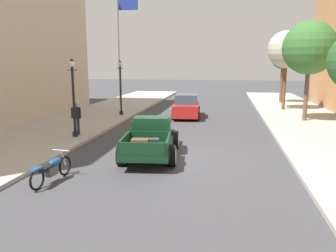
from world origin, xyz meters
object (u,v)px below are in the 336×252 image
object	(u,v)px
pedestrian_sidewalk_left	(76,117)
street_tree_farthest	(283,58)
car_background_red	(186,107)
street_lamp_far	(121,83)
hotrod_truck_dark_green	(151,137)
flagpole	(121,39)
street_tree_second	(309,48)
motorcycle_parked	(52,169)
street_tree_third	(287,50)
street_lamp_near	(73,92)

from	to	relation	value
pedestrian_sidewalk_left	street_tree_farthest	distance (m)	21.79
car_background_red	street_tree_farthest	xyz separation A→B (m)	(7.84, 9.81, 3.55)
street_lamp_far	pedestrian_sidewalk_left	bearing A→B (deg)	-90.66
hotrod_truck_dark_green	flagpole	size ratio (longest dim) A/B	0.55
street_tree_second	motorcycle_parked	bearing A→B (deg)	-128.08
motorcycle_parked	flagpole	distance (m)	18.95
street_tree_third	street_lamp_near	bearing A→B (deg)	-133.22
car_background_red	street_tree_third	bearing A→B (deg)	32.01
street_tree_third	motorcycle_parked	bearing A→B (deg)	-117.85
motorcycle_parked	street_lamp_far	size ratio (longest dim) A/B	0.55
hotrod_truck_dark_green	motorcycle_parked	size ratio (longest dim) A/B	2.39
street_tree_third	street_tree_farthest	world-z (taller)	street_tree_third
car_background_red	hotrod_truck_dark_green	bearing A→B (deg)	-91.26
street_tree_third	hotrod_truck_dark_green	bearing A→B (deg)	-116.80
hotrod_truck_dark_green	street_tree_farthest	distance (m)	21.97
motorcycle_parked	car_background_red	xyz separation A→B (m)	(2.61, 14.17, 0.33)
motorcycle_parked	street_lamp_near	world-z (taller)	street_lamp_near
flagpole	street_tree_third	distance (m)	13.18
pedestrian_sidewalk_left	street_tree_third	size ratio (longest dim) A/B	0.27
street_lamp_near	street_tree_third	distance (m)	17.56
flagpole	street_lamp_far	bearing A→B (deg)	-74.31
street_tree_third	flagpole	bearing A→B (deg)	-176.39
hotrod_truck_dark_green	motorcycle_parked	bearing A→B (deg)	-121.71
flagpole	pedestrian_sidewalk_left	bearing A→B (deg)	-84.53
street_lamp_far	street_tree_third	size ratio (longest dim) A/B	0.62
pedestrian_sidewalk_left	flagpole	xyz separation A→B (m)	(-1.09, 11.41, 4.68)
motorcycle_parked	hotrod_truck_dark_green	bearing A→B (deg)	58.29
car_background_red	flagpole	distance (m)	8.54
flagpole	street_tree_second	size ratio (longest dim) A/B	1.47
motorcycle_parked	street_lamp_far	world-z (taller)	street_lamp_far
street_tree_second	car_background_red	bearing A→B (deg)	173.33
street_tree_farthest	street_lamp_near	bearing A→B (deg)	-124.81
motorcycle_parked	street_tree_second	size ratio (longest dim) A/B	0.34
hotrod_truck_dark_green	street_lamp_near	world-z (taller)	street_lamp_near
pedestrian_sidewalk_left	street_tree_third	distance (m)	17.56
hotrod_truck_dark_green	pedestrian_sidewalk_left	world-z (taller)	pedestrian_sidewalk_left
car_background_red	street_lamp_near	bearing A→B (deg)	-119.67
street_lamp_near	street_tree_farthest	bearing A→B (deg)	55.19
car_background_red	street_lamp_near	distance (m)	9.48
pedestrian_sidewalk_left	street_tree_second	xyz separation A→B (m)	(12.53, 6.77, 3.63)
street_lamp_near	flagpole	xyz separation A→B (m)	(-1.21, 11.84, 3.39)
motorcycle_parked	street_tree_third	xyz separation A→B (m)	(9.89, 18.72, 4.39)
street_tree_farthest	street_tree_second	bearing A→B (deg)	-90.33
street_lamp_near	street_tree_farthest	world-z (taller)	street_tree_farthest
motorcycle_parked	car_background_red	world-z (taller)	car_background_red
pedestrian_sidewalk_left	street_lamp_far	xyz separation A→B (m)	(0.08, 7.22, 1.30)
hotrod_truck_dark_green	street_tree_farthest	xyz separation A→B (m)	(8.07, 20.13, 3.56)
hotrod_truck_dark_green	motorcycle_parked	world-z (taller)	hotrod_truck_dark_green
street_tree_farthest	flagpole	bearing A→B (deg)	-156.01
flagpole	street_tree_farthest	world-z (taller)	flagpole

